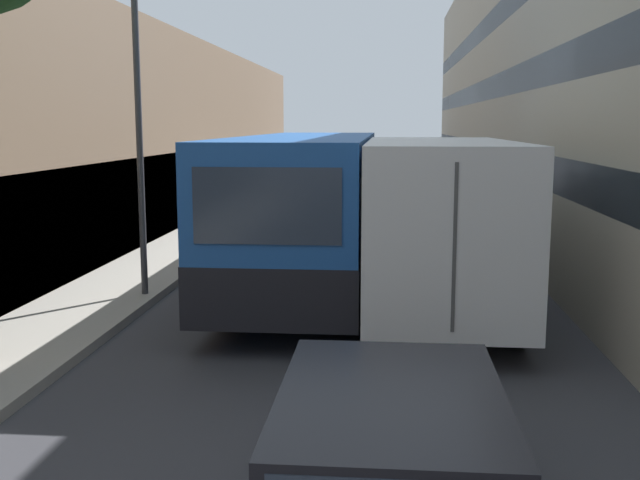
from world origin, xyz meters
TOP-DOWN VIEW (x-y plane):
  - ground_plane at (0.00, 15.00)m, footprint 150.00×150.00m
  - sidewalk_left at (-4.42, 15.00)m, footprint 2.06×60.00m
  - building_left_shopfront at (-6.55, 15.00)m, footprint 2.40×60.00m
  - building_right_apartment at (5.13, 15.00)m, footprint 2.40×60.00m
  - bus at (-0.77, 15.11)m, footprint 2.51×10.82m
  - box_truck at (1.71, 13.46)m, footprint 2.39×8.81m
  - street_lamp at (-3.64, 13.09)m, footprint 0.36×0.80m

SIDE VIEW (x-z plane):
  - ground_plane at x=0.00m, z-range 0.00..0.00m
  - sidewalk_left at x=-4.42m, z-range 0.00..0.15m
  - box_truck at x=1.71m, z-range 0.10..3.10m
  - bus at x=-0.77m, z-range 0.09..3.13m
  - building_left_shopfront at x=-6.55m, z-range -0.28..5.81m
  - building_right_apartment at x=5.13m, z-range -0.03..9.27m
  - street_lamp at x=-3.64m, z-range 1.48..8.41m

